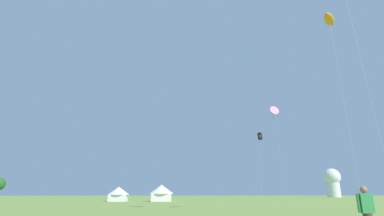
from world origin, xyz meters
name	(u,v)px	position (x,y,z in m)	size (l,w,h in m)	color
kite_pink_delta	(273,112)	(19.23, 55.07, 18.09)	(2.28, 2.84, 19.31)	pink
kite_orange_parafoil	(329,20)	(11.17, 18.41, 16.35)	(2.14, 2.22, 16.79)	orange
kite_black_box	(260,136)	(16.85, 57.52, 13.34)	(1.27, 1.75, 14.16)	black
person_spectator	(367,215)	(3.45, 6.14, 0.85)	(0.57, 0.28, 1.73)	#473828
festival_tent_center	(118,193)	(-12.22, 55.98, 1.50)	(4.15, 4.15, 2.70)	white
festival_tent_left	(161,192)	(-4.01, 55.98, 1.71)	(4.75, 4.75, 3.09)	white
observatory_dome	(332,181)	(60.84, 107.99, 6.01)	(6.40, 6.40, 10.80)	white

